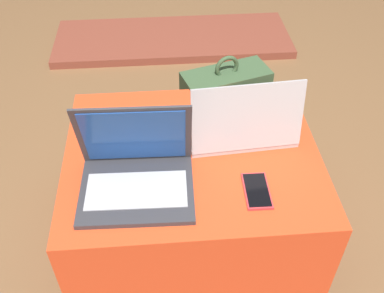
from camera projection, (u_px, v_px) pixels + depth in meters
ground_plane at (192, 230)px, 1.69m from camera, size 14.00×14.00×0.00m
ottoman at (192, 194)px, 1.55m from camera, size 0.80×0.68×0.41m
laptop_near at (136, 171)px, 1.28m from camera, size 0.33×0.26×0.26m
laptop_far at (241, 125)px, 1.44m from camera, size 0.36×0.25×0.24m
cell_phone at (257, 191)px, 1.29m from camera, size 0.08×0.14×0.01m
backpack at (223, 115)px, 1.88m from camera, size 0.37×0.27×0.49m
fireplace_hearth at (173, 39)px, 2.71m from camera, size 1.40×0.50×0.04m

